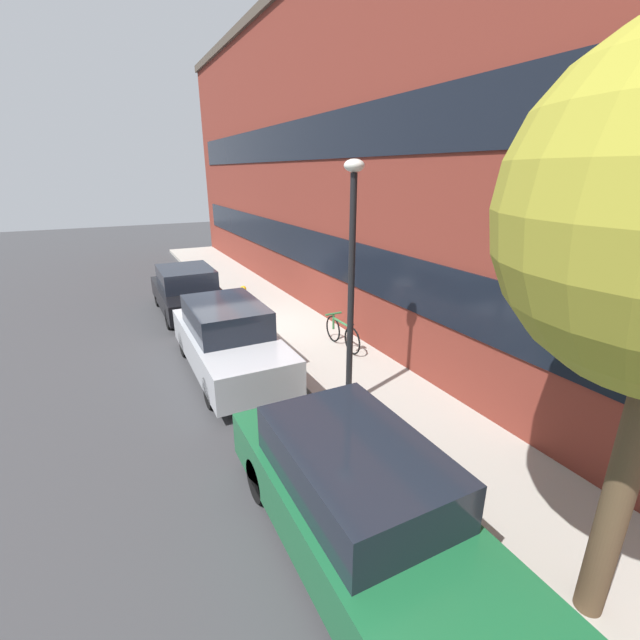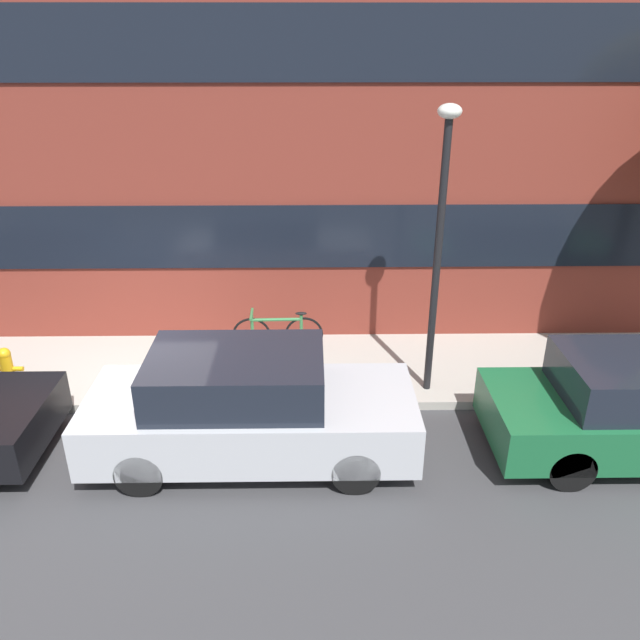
{
  "view_description": "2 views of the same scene",
  "coord_description": "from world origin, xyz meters",
  "px_view_note": "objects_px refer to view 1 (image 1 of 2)",
  "views": [
    {
      "loc": [
        10.55,
        -3.18,
        4.2
      ],
      "look_at": [
        3.62,
        0.33,
        1.49
      ],
      "focal_mm": 24.0,
      "sensor_mm": 36.0,
      "label": 1
    },
    {
      "loc": [
        2.8,
        -7.95,
        5.22
      ],
      "look_at": [
        2.92,
        0.57,
        1.25
      ],
      "focal_mm": 35.0,
      "sensor_mm": 36.0,
      "label": 2
    }
  ],
  "objects_px": {
    "parked_car_black": "(188,291)",
    "bicycle": "(342,333)",
    "parked_car_silver": "(229,339)",
    "lamp_post": "(352,262)",
    "parked_car_green": "(360,502)",
    "fire_hydrant": "(244,297)"
  },
  "relations": [
    {
      "from": "bicycle",
      "to": "parked_car_green",
      "type": "bearing_deg",
      "value": 150.97
    },
    {
      "from": "parked_car_green",
      "to": "fire_hydrant",
      "type": "bearing_deg",
      "value": 170.68
    },
    {
      "from": "parked_car_silver",
      "to": "fire_hydrant",
      "type": "relative_size",
      "value": 5.89
    },
    {
      "from": "parked_car_green",
      "to": "bicycle",
      "type": "bearing_deg",
      "value": 152.25
    },
    {
      "from": "parked_car_green",
      "to": "lamp_post",
      "type": "xyz_separation_m",
      "value": [
        -2.74,
        1.48,
        2.08
      ]
    },
    {
      "from": "parked_car_silver",
      "to": "lamp_post",
      "type": "distance_m",
      "value": 3.65
    },
    {
      "from": "parked_car_silver",
      "to": "bicycle",
      "type": "height_order",
      "value": "parked_car_silver"
    },
    {
      "from": "parked_car_black",
      "to": "bicycle",
      "type": "distance_m",
      "value": 5.61
    },
    {
      "from": "parked_car_green",
      "to": "fire_hydrant",
      "type": "height_order",
      "value": "parked_car_green"
    },
    {
      "from": "parked_car_black",
      "to": "bicycle",
      "type": "height_order",
      "value": "parked_car_black"
    },
    {
      "from": "parked_car_green",
      "to": "parked_car_silver",
      "type": "bearing_deg",
      "value": 180.0
    },
    {
      "from": "parked_car_green",
      "to": "lamp_post",
      "type": "distance_m",
      "value": 3.75
    },
    {
      "from": "parked_car_black",
      "to": "bicycle",
      "type": "xyz_separation_m",
      "value": [
        4.92,
        2.7,
        -0.17
      ]
    },
    {
      "from": "parked_car_green",
      "to": "fire_hydrant",
      "type": "xyz_separation_m",
      "value": [
        -9.22,
        1.51,
        -0.2
      ]
    },
    {
      "from": "parked_car_green",
      "to": "lamp_post",
      "type": "height_order",
      "value": "lamp_post"
    },
    {
      "from": "parked_car_silver",
      "to": "bicycle",
      "type": "bearing_deg",
      "value": 84.63
    },
    {
      "from": "lamp_post",
      "to": "parked_car_silver",
      "type": "bearing_deg",
      "value": -150.75
    },
    {
      "from": "parked_car_silver",
      "to": "fire_hydrant",
      "type": "xyz_separation_m",
      "value": [
        -3.83,
        1.51,
        -0.24
      ]
    },
    {
      "from": "parked_car_black",
      "to": "lamp_post",
      "type": "distance_m",
      "value": 7.74
    },
    {
      "from": "parked_car_silver",
      "to": "parked_car_black",
      "type": "bearing_deg",
      "value": 180.0
    },
    {
      "from": "bicycle",
      "to": "lamp_post",
      "type": "height_order",
      "value": "lamp_post"
    },
    {
      "from": "parked_car_green",
      "to": "fire_hydrant",
      "type": "relative_size",
      "value": 6.16
    }
  ]
}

